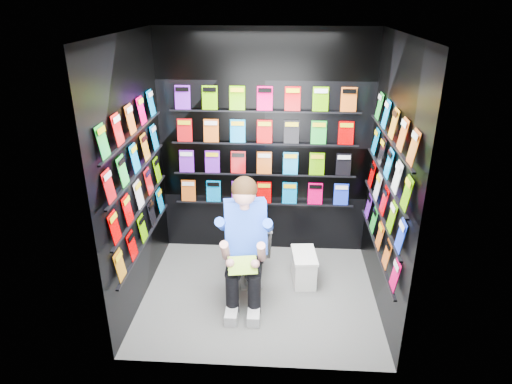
{
  "coord_description": "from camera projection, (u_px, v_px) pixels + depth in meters",
  "views": [
    {
      "loc": [
        0.21,
        -3.95,
        2.89
      ],
      "look_at": [
        -0.04,
        0.15,
        1.11
      ],
      "focal_mm": 32.0,
      "sensor_mm": 36.0,
      "label": 1
    }
  ],
  "objects": [
    {
      "name": "longbox_lid",
      "position": [
        304.0,
        255.0,
        4.89
      ],
      "size": [
        0.29,
        0.46,
        0.03
      ],
      "primitive_type": "cube",
      "rotation": [
        0.0,
        0.0,
        0.09
      ],
      "color": "white",
      "rests_on": "longbox"
    },
    {
      "name": "wall_back",
      "position": [
        265.0,
        147.0,
        5.18
      ],
      "size": [
        2.4,
        0.04,
        2.6
      ],
      "primitive_type": "cube",
      "color": "black",
      "rests_on": "floor"
    },
    {
      "name": "wall_left",
      "position": [
        134.0,
        177.0,
        4.33
      ],
      "size": [
        0.04,
        2.0,
        2.6
      ],
      "primitive_type": "cube",
      "color": "black",
      "rests_on": "floor"
    },
    {
      "name": "comics_right",
      "position": [
        387.0,
        182.0,
        4.19
      ],
      "size": [
        0.06,
        1.7,
        1.37
      ],
      "primitive_type": null,
      "color": "#F70057",
      "rests_on": "wall_right"
    },
    {
      "name": "wall_right",
      "position": [
        390.0,
        183.0,
        4.19
      ],
      "size": [
        0.04,
        2.0,
        2.6
      ],
      "primitive_type": "cube",
      "color": "black",
      "rests_on": "floor"
    },
    {
      "name": "ceiling",
      "position": [
        260.0,
        33.0,
        3.74
      ],
      "size": [
        2.4,
        2.4,
        0.0
      ],
      "primitive_type": "plane",
      "color": "white",
      "rests_on": "floor"
    },
    {
      "name": "toilet",
      "position": [
        249.0,
        246.0,
        4.99
      ],
      "size": [
        0.54,
        0.81,
        0.73
      ],
      "primitive_type": "imported",
      "rotation": [
        0.0,
        0.0,
        3.31
      ],
      "color": "white",
      "rests_on": "floor"
    },
    {
      "name": "comics_back",
      "position": [
        264.0,
        147.0,
        5.15
      ],
      "size": [
        2.1,
        0.06,
        1.37
      ],
      "primitive_type": null,
      "color": "#F70057",
      "rests_on": "wall_back"
    },
    {
      "name": "reader",
      "position": [
        245.0,
        227.0,
        4.47
      ],
      "size": [
        0.68,
        0.89,
        1.49
      ],
      "primitive_type": null,
      "rotation": [
        0.0,
        0.0,
        0.17
      ],
      "color": "blue",
      "rests_on": "toilet"
    },
    {
      "name": "longbox",
      "position": [
        304.0,
        269.0,
        4.95
      ],
      "size": [
        0.26,
        0.43,
        0.31
      ],
      "primitive_type": "cube",
      "rotation": [
        0.0,
        0.0,
        0.09
      ],
      "color": "white",
      "rests_on": "floor"
    },
    {
      "name": "comics_left",
      "position": [
        137.0,
        177.0,
        4.33
      ],
      "size": [
        0.06,
        1.7,
        1.37
      ],
      "primitive_type": null,
      "color": "#F70057",
      "rests_on": "wall_left"
    },
    {
      "name": "wall_front",
      "position": [
        252.0,
        231.0,
        3.35
      ],
      "size": [
        2.4,
        0.04,
        2.6
      ],
      "primitive_type": "cube",
      "color": "black",
      "rests_on": "floor"
    },
    {
      "name": "floor",
      "position": [
        259.0,
        295.0,
        4.78
      ],
      "size": [
        2.4,
        2.4,
        0.0
      ],
      "primitive_type": "plane",
      "color": "#60605E",
      "rests_on": "ground"
    },
    {
      "name": "held_comic",
      "position": [
        243.0,
        265.0,
        4.24
      ],
      "size": [
        0.29,
        0.2,
        0.11
      ],
      "primitive_type": "cube",
      "rotation": [
        -0.96,
        0.0,
        0.17
      ],
      "color": "green",
      "rests_on": "reader"
    }
  ]
}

